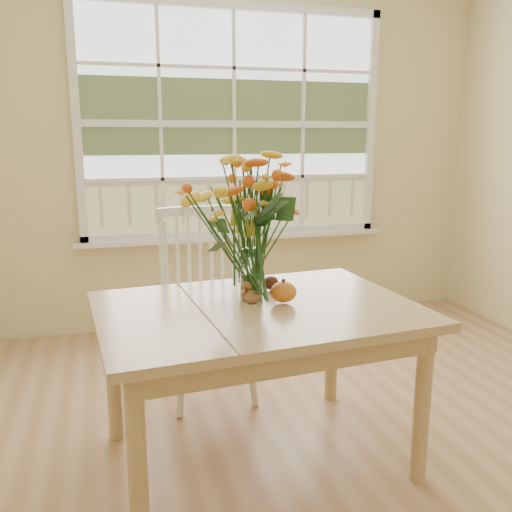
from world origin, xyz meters
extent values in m
cube|color=#A97C52|center=(0.00, 0.00, -0.01)|extent=(4.00, 4.50, 0.01)
cube|color=beige|center=(0.00, 2.25, 1.35)|extent=(4.00, 0.02, 2.70)
cube|color=silver|center=(0.00, 2.23, 1.55)|extent=(2.20, 0.00, 1.60)
cube|color=white|center=(0.00, 2.18, 0.69)|extent=(2.42, 0.12, 0.03)
cube|color=tan|center=(-0.36, 0.32, 0.71)|extent=(1.44, 1.08, 0.04)
cube|color=tan|center=(-0.36, 0.32, 0.64)|extent=(1.31, 0.96, 0.10)
cylinder|color=tan|center=(-0.92, -0.13, 0.35)|extent=(0.07, 0.07, 0.69)
cylinder|color=tan|center=(-0.99, 0.67, 0.35)|extent=(0.07, 0.07, 0.69)
cylinder|color=tan|center=(0.26, -0.03, 0.35)|extent=(0.07, 0.07, 0.69)
cylinder|color=tan|center=(0.20, 0.76, 0.35)|extent=(0.07, 0.07, 0.69)
cube|color=white|center=(-0.45, 0.99, 0.50)|extent=(0.50, 0.48, 0.05)
cube|color=white|center=(-0.46, 1.17, 0.77)|extent=(0.49, 0.06, 0.55)
cylinder|color=white|center=(-0.64, 0.80, 0.24)|extent=(0.04, 0.04, 0.48)
cylinder|color=white|center=(-0.65, 1.16, 0.24)|extent=(0.04, 0.04, 0.48)
cylinder|color=white|center=(-0.26, 0.81, 0.24)|extent=(0.04, 0.04, 0.48)
cylinder|color=white|center=(-0.27, 1.17, 0.24)|extent=(0.04, 0.04, 0.48)
cylinder|color=white|center=(-0.36, 0.43, 0.85)|extent=(0.10, 0.10, 0.23)
ellipsoid|color=#D75A19|center=(-0.24, 0.33, 0.78)|extent=(0.12, 0.12, 0.09)
cylinder|color=#CCB78C|center=(-0.38, 0.33, 0.74)|extent=(0.06, 0.06, 0.01)
ellipsoid|color=brown|center=(-0.38, 0.33, 0.77)|extent=(0.08, 0.07, 0.06)
ellipsoid|color=#38160F|center=(-0.23, 0.54, 0.77)|extent=(0.07, 0.07, 0.07)
camera|label=1|loc=(-0.98, -1.86, 1.46)|focal=38.00mm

